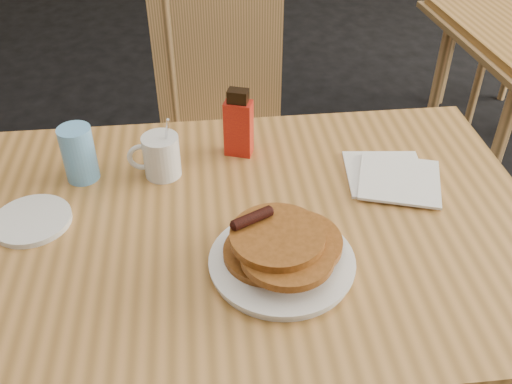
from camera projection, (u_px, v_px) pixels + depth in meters
main_table at (243, 238)px, 1.14m from camera, size 1.23×0.84×0.75m
chair_main_far at (221, 115)px, 1.85m from camera, size 0.45×0.45×0.91m
chair_neighbor_far at (504, 1)px, 2.63m from camera, size 0.49×0.50×0.94m
pancake_plate at (282, 254)px, 1.00m from camera, size 0.26×0.26×0.10m
coffee_mug at (160, 155)px, 1.21m from camera, size 0.11×0.08×0.15m
syrup_bottle at (239, 125)px, 1.26m from camera, size 0.07×0.06×0.16m
napkin_stack at (392, 177)px, 1.22m from camera, size 0.22×0.23×0.01m
blue_tumbler at (79, 154)px, 1.20m from camera, size 0.08×0.08×0.12m
side_saucer at (32, 220)px, 1.11m from camera, size 0.15×0.15×0.01m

